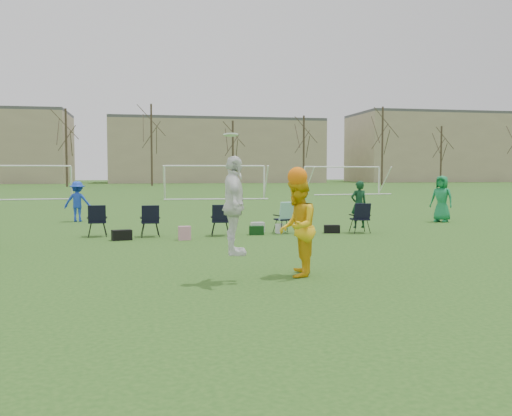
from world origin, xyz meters
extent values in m
plane|color=#255019|center=(0.00, 0.00, 0.00)|extent=(260.00, 260.00, 0.00)
imported|color=blue|center=(-3.71, 13.92, 0.80)|extent=(1.07, 0.66, 1.60)
imported|color=#168047|center=(10.40, 10.99, 0.91)|extent=(1.01, 1.06, 1.82)
imported|color=white|center=(0.45, 0.40, 1.37)|extent=(0.53, 1.07, 1.77)
imported|color=yellow|center=(1.71, 0.75, 0.93)|extent=(0.96, 1.08, 1.85)
sphere|color=orange|center=(1.71, 0.75, 1.88)|extent=(0.37, 0.37, 0.37)
cylinder|color=white|center=(0.41, 0.48, 2.63)|extent=(0.27, 0.27, 0.06)
imported|color=#0F381E|center=(5.73, 7.89, 0.91)|extent=(0.58, 0.41, 1.53)
cube|color=black|center=(-1.76, 7.21, 0.15)|extent=(0.61, 0.43, 0.30)
cube|color=pink|center=(0.02, 6.92, 0.20)|extent=(0.36, 0.24, 0.40)
cube|color=#0E3611|center=(2.33, 7.87, 0.14)|extent=(0.48, 0.33, 0.28)
cube|color=silver|center=(2.53, 8.66, 0.16)|extent=(0.43, 0.32, 0.32)
cylinder|color=white|center=(3.14, 8.17, 0.15)|extent=(0.26, 0.26, 0.30)
cube|color=black|center=(4.82, 7.89, 0.13)|extent=(0.54, 0.36, 0.26)
cube|color=black|center=(-2.53, 8.35, 0.48)|extent=(0.63, 0.63, 0.96)
cube|color=black|center=(-0.95, 8.00, 0.48)|extent=(0.63, 0.63, 0.96)
cube|color=black|center=(1.19, 7.87, 0.48)|extent=(0.65, 0.65, 0.96)
cube|color=black|center=(3.31, 8.20, 0.48)|extent=(0.73, 0.73, 0.96)
cube|color=black|center=(5.73, 7.79, 0.48)|extent=(0.62, 0.62, 0.96)
cylinder|color=white|center=(-6.36, 34.32, 1.20)|extent=(0.12, 0.12, 2.40)
cylinder|color=white|center=(-10.00, 34.00, 2.40)|extent=(7.28, 0.76, 0.12)
cylinder|color=white|center=(0.36, 32.25, 1.20)|extent=(0.12, 0.12, 2.40)
cylinder|color=white|center=(7.64, 31.75, 1.20)|extent=(0.12, 0.12, 2.40)
cylinder|color=white|center=(4.00, 32.00, 2.40)|extent=(7.29, 0.63, 0.12)
cylinder|color=white|center=(12.39, 37.49, 1.20)|extent=(0.12, 0.12, 2.40)
cylinder|color=white|center=(19.61, 38.51, 1.20)|extent=(0.12, 0.12, 2.40)
cylinder|color=white|center=(16.00, 38.00, 2.40)|extent=(7.25, 1.13, 0.12)
cylinder|color=#382B21|center=(-11.00, 68.50, 5.10)|extent=(0.28, 0.28, 10.20)
cylinder|color=#382B21|center=(0.00, 71.50, 5.70)|extent=(0.28, 0.28, 11.40)
cylinder|color=#382B21|center=(11.00, 68.50, 4.50)|extent=(0.28, 0.28, 9.00)
cylinder|color=#382B21|center=(22.00, 71.50, 5.10)|extent=(0.28, 0.28, 10.20)
cylinder|color=#382B21|center=(33.00, 68.50, 5.70)|extent=(0.28, 0.28, 11.40)
cylinder|color=#382B21|center=(44.00, 71.50, 4.50)|extent=(0.28, 0.28, 9.00)
cube|color=tan|center=(12.00, 96.00, 5.50)|extent=(38.00, 16.00, 11.00)
cube|color=tan|center=(55.00, 96.00, 6.50)|extent=(30.00, 16.00, 13.00)
camera|label=1|loc=(-1.12, -9.58, 1.97)|focal=40.00mm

